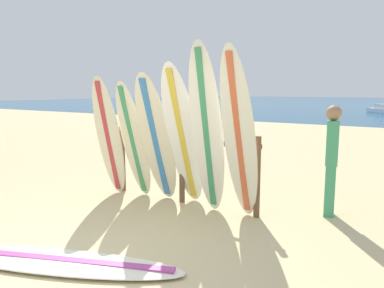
{
  "coord_description": "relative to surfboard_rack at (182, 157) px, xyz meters",
  "views": [
    {
      "loc": [
        3.17,
        -2.3,
        1.85
      ],
      "look_at": [
        -0.23,
        2.87,
        0.94
      ],
      "focal_mm": 34.56,
      "sensor_mm": 36.0,
      "label": 1
    }
  ],
  "objects": [
    {
      "name": "ground_plane",
      "position": [
        0.23,
        -2.57,
        -0.77
      ],
      "size": [
        120.0,
        120.0,
        0.0
      ],
      "primitive_type": "plane",
      "color": "#CCB784"
    },
    {
      "name": "small_boat_offshore",
      "position": [
        -0.26,
        28.83,
        -0.51
      ],
      "size": [
        2.41,
        2.51,
        0.71
      ],
      "color": "silver",
      "rests_on": "ocean_water"
    },
    {
      "name": "surfboard_leaning_center_right",
      "position": [
        0.7,
        -0.37,
        0.49
      ],
      "size": [
        0.59,
        0.79,
        2.51
      ],
      "color": "white",
      "rests_on": "ground"
    },
    {
      "name": "surfboard_lying_on_sand",
      "position": [
        0.16,
        -2.56,
        -0.73
      ],
      "size": [
        2.82,
        1.59,
        0.08
      ],
      "color": "silver",
      "rests_on": "ground"
    },
    {
      "name": "surfboard_leaning_left",
      "position": [
        -0.78,
        -0.29,
        0.24
      ],
      "size": [
        0.52,
        0.68,
        2.0
      ],
      "color": "beige",
      "rests_on": "ground"
    },
    {
      "name": "surfboard_rack",
      "position": [
        0.0,
        0.0,
        0.0
      ],
      "size": [
        2.75,
        0.09,
        1.19
      ],
      "color": "brown",
      "rests_on": "ground"
    },
    {
      "name": "beachgoer_standing",
      "position": [
        2.19,
        0.66,
        0.13
      ],
      "size": [
        0.22,
        0.29,
        1.63
      ],
      "color": "#3F9966",
      "rests_on": "ground"
    },
    {
      "name": "surfboard_leaning_far_left",
      "position": [
        -1.22,
        -0.42,
        0.28
      ],
      "size": [
        0.58,
        0.71,
        2.09
      ],
      "color": "beige",
      "rests_on": "ground"
    },
    {
      "name": "surfboard_leaning_right",
      "position": [
        1.22,
        -0.39,
        0.45
      ],
      "size": [
        0.52,
        0.92,
        2.43
      ],
      "color": "silver",
      "rests_on": "ground"
    },
    {
      "name": "surfboard_leaning_center",
      "position": [
        0.21,
        -0.26,
        0.36
      ],
      "size": [
        0.69,
        1.07,
        2.25
      ],
      "color": "white",
      "rests_on": "ground"
    },
    {
      "name": "surfboard_leaning_center_left",
      "position": [
        -0.28,
        -0.31,
        0.29
      ],
      "size": [
        0.68,
        0.91,
        2.12
      ],
      "color": "beige",
      "rests_on": "ground"
    }
  ]
}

